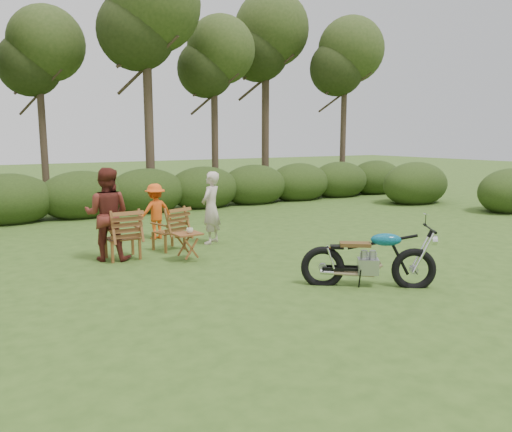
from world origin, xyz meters
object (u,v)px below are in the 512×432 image
lawn_chair_right (169,250)px  adult_a (211,243)px  adult_b (109,260)px  lawn_chair_left (123,259)px  child (156,239)px  side_table (188,247)px  cup (190,231)px  motorcycle (367,286)px

lawn_chair_right → adult_a: bearing=169.6°
lawn_chair_right → adult_b: 1.35m
lawn_chair_left → child: child is taller
adult_b → side_table: bearing=176.3°
cup → adult_a: bearing=49.3°
side_table → cup: size_ratio=4.22×
lawn_chair_right → child: size_ratio=0.71×
adult_b → cup: bearing=175.9°
motorcycle → cup: (-1.79, 3.01, 0.60)m
side_table → child: bearing=84.9°
side_table → adult_a: size_ratio=0.34×
motorcycle → adult_b: adult_b is taller
adult_a → adult_b: adult_b is taller
motorcycle → adult_b: size_ratio=1.12×
motorcycle → adult_a: bearing=136.4°
adult_a → adult_b: (-2.40, -0.32, 0.00)m
child → lawn_chair_left: bearing=43.8°
side_table → adult_a: bearing=47.5°
lawn_chair_left → adult_a: (2.14, 0.39, 0.00)m
lawn_chair_right → child: child is taller
lawn_chair_left → cup: bearing=141.5°
side_table → adult_a: (1.10, 1.20, -0.27)m
lawn_chair_right → lawn_chair_left: 1.11m
lawn_chair_left → adult_b: (-0.26, 0.07, 0.00)m
motorcycle → side_table: 3.56m
motorcycle → adult_b: (-3.12, 3.92, 0.00)m
motorcycle → adult_a: size_ratio=1.25×
cup → side_table: bearing=133.8°
lawn_chair_right → adult_a: size_ratio=0.57×
child → adult_a: bearing=120.7°
lawn_chair_left → adult_b: size_ratio=0.55×
adult_b → adult_a: bearing=-142.0°
lawn_chair_right → lawn_chair_left: bearing=-1.8°
lawn_chair_right → side_table: (-0.04, -1.09, 0.27)m
side_table → adult_b: bearing=146.0°
lawn_chair_right → adult_b: adult_b is taller
lawn_chair_left → cup: (1.07, -0.85, 0.60)m
adult_a → child: size_ratio=1.25×
motorcycle → lawn_chair_left: motorcycle is taller
motorcycle → cup: bearing=157.4°
side_table → lawn_chair_left: bearing=142.0°
adult_b → lawn_chair_left: bearing=-163.8°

